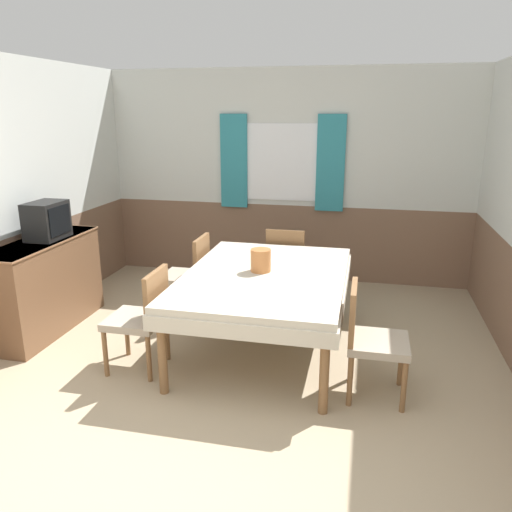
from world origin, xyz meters
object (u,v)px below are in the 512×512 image
Objects in this scene: chair_right_near at (370,336)px; chair_left_near at (142,315)px; chair_head_window at (287,261)px; vase at (261,260)px; tv at (47,220)px; dining_table at (265,284)px; chair_left_far at (190,273)px; sideboard at (45,285)px.

chair_right_near is 1.00× the size of chair_left_near.
chair_left_near is 1.99m from chair_head_window.
chair_right_near is 1.99m from chair_head_window.
tv is at bearing 179.43° from vase.
chair_right_near is 1.00× the size of chair_head_window.
dining_table is at bearing -58.14° from chair_left_near.
chair_right_near is at bearing -11.62° from tv.
chair_right_near and chair_left_far have the same top height.
chair_left_near is at bearing -148.14° from dining_table.
vase is (0.86, -0.53, 0.35)m from chair_left_far.
chair_right_near is 1.00× the size of chair_left_far.
dining_table is at bearing -1.68° from tv.
dining_table is at bearing -121.86° from chair_right_near.
chair_left_far is 0.64× the size of sideboard.
chair_left_near is at bearing -180.00° from chair_left_far.
sideboard is 2.17m from vase.
dining_table is 1.09m from chair_left_near.
chair_left_far is (0.00, 1.14, 0.00)m from chair_left_near.
chair_left_far is (-0.91, -0.63, 0.00)m from chair_head_window.
tv reaches higher than chair_head_window.
chair_right_near is at bearing -9.72° from sideboard.
chair_right_near is 3.19m from tv.
chair_head_window is 2.19× the size of tv.
chair_left_far reaches higher than dining_table.
tv is (-1.24, 0.63, 0.61)m from chair_left_near.
tv is (0.03, 0.10, 0.62)m from sideboard.
dining_table is at bearing -121.86° from chair_left_far.
chair_head_window is 1.21m from vase.
tv is (-3.07, 0.63, 0.61)m from chair_right_near.
chair_head_window is at bearing -27.37° from chair_left_near.
vase reaches higher than sideboard.
chair_left_near reaches higher than dining_table.
chair_left_far is (-1.83, 1.14, 0.00)m from chair_right_near.
tv is 2.12m from vase.
chair_left_near and chair_left_far have the same top height.
sideboard is (-2.19, -1.23, -0.02)m from chair_head_window.
dining_table is 9.85× the size of vase.
chair_left_far is 1.41m from sideboard.
chair_head_window is at bearing 29.41° from sideboard.
chair_left_near is at bearing -22.63° from sideboard.
chair_right_near is (0.91, -0.57, -0.15)m from dining_table.
sideboard is (-1.28, 0.53, -0.02)m from chair_left_near.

